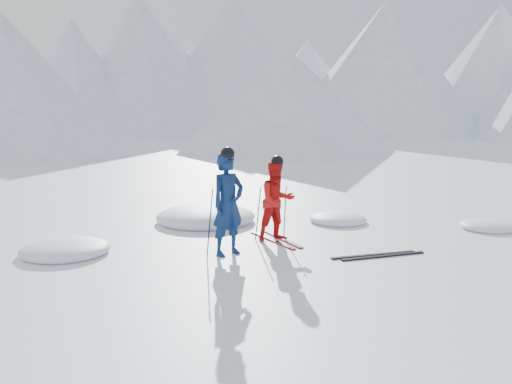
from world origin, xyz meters
TOP-DOWN VIEW (x-y plane):
  - ground at (0.00, 0.00)m, footprint 160.00×160.00m
  - mountain_range at (5.71, 35.31)m, footprint 106.15×62.94m
  - skier_blue at (-2.34, 0.32)m, footprint 0.77×0.58m
  - skier_red at (-0.96, 0.80)m, footprint 0.84×0.68m
  - pole_blue_left at (-2.64, 0.47)m, footprint 0.13×0.09m
  - pole_blue_right at (-2.09, 0.57)m, footprint 0.13×0.07m
  - pole_red_left at (-1.26, 1.05)m, footprint 0.11×0.09m
  - pole_red_right at (-0.66, 0.95)m, footprint 0.11×0.08m
  - ski_worn_left at (-1.08, 0.80)m, footprint 0.15×1.70m
  - ski_worn_right at (-0.84, 0.80)m, footprint 0.27×1.70m
  - ski_loose_a at (-0.07, -1.13)m, footprint 1.67×0.48m
  - ski_loose_b at (0.03, -1.28)m, footprint 1.68×0.43m
  - snow_lumps at (-1.40, 2.45)m, footprint 10.13×5.77m

SIDE VIEW (x-z plane):
  - ground at x=0.00m, z-range 0.00..0.00m
  - snow_lumps at x=-1.40m, z-range -0.26..0.26m
  - ski_worn_left at x=-1.08m, z-range 0.00..0.03m
  - ski_worn_right at x=-0.84m, z-range 0.00..0.03m
  - ski_loose_a at x=-0.07m, z-range 0.00..0.03m
  - ski_loose_b at x=0.03m, z-range 0.00..0.03m
  - pole_red_left at x=-1.26m, z-range 0.00..1.10m
  - pole_red_right at x=-0.66m, z-range 0.00..1.10m
  - pole_blue_left at x=-2.64m, z-range 0.00..1.26m
  - pole_blue_right at x=-2.09m, z-range 0.00..1.26m
  - skier_red at x=-0.96m, z-range 0.00..1.65m
  - skier_blue at x=-2.34m, z-range 0.00..1.90m
  - mountain_range at x=5.71m, z-range -1.04..14.49m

